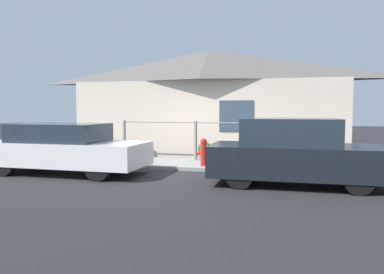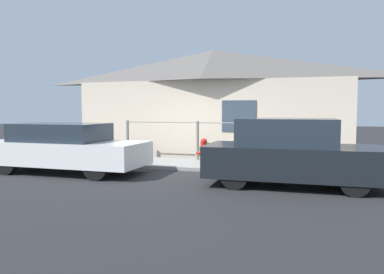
% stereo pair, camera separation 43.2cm
% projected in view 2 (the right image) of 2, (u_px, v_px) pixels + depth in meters
% --- Properties ---
extents(ground_plane, '(60.00, 60.00, 0.00)m').
position_uv_depth(ground_plane, '(180.00, 171.00, 10.08)').
color(ground_plane, '#262628').
extents(sidewalk, '(24.00, 1.80, 0.10)m').
position_uv_depth(sidewalk, '(190.00, 164.00, 10.93)').
color(sidewalk, gray).
rests_on(sidewalk, ground_plane).
extents(house, '(9.65, 2.23, 3.73)m').
position_uv_depth(house, '(212.00, 72.00, 13.09)').
color(house, beige).
rests_on(house, ground_plane).
extents(fence, '(4.90, 0.10, 1.19)m').
position_uv_depth(fence, '(197.00, 138.00, 11.59)').
color(fence, gray).
rests_on(fence, sidewalk).
extents(car_left, '(4.19, 1.63, 1.29)m').
position_uv_depth(car_left, '(65.00, 148.00, 9.75)').
color(car_left, white).
rests_on(car_left, ground_plane).
extents(car_right, '(3.75, 1.69, 1.46)m').
position_uv_depth(car_right, '(291.00, 153.00, 8.05)').
color(car_right, black).
rests_on(car_right, ground_plane).
extents(fire_hydrant, '(0.41, 0.18, 0.76)m').
position_uv_depth(fire_hydrant, '(204.00, 151.00, 10.28)').
color(fire_hydrant, red).
rests_on(fire_hydrant, sidewalk).
extents(potted_plant_near_hydrant, '(0.42, 0.42, 0.57)m').
position_uv_depth(potted_plant_near_hydrant, '(206.00, 151.00, 11.30)').
color(potted_plant_near_hydrant, slate).
rests_on(potted_plant_near_hydrant, sidewalk).
extents(potted_plant_by_fence, '(0.41, 0.41, 0.53)m').
position_uv_depth(potted_plant_by_fence, '(129.00, 149.00, 12.05)').
color(potted_plant_by_fence, '#9E5638').
rests_on(potted_plant_by_fence, sidewalk).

